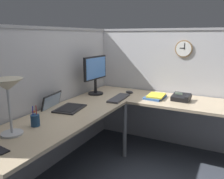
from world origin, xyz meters
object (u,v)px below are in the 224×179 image
Objects in this scene: laptop at (62,106)px; book_stack at (155,96)px; keyboard at (119,98)px; pen_cup at (35,120)px; office_phone at (182,98)px; monitor at (95,72)px; computer_mouse at (129,92)px; desk_lamp_dome at (8,89)px; wall_clock at (184,49)px.

book_stack is at bearing -41.57° from laptop.
keyboard is at bearing -31.36° from laptop.
pen_cup is at bearing 163.51° from keyboard.
book_stack is at bearing 95.48° from office_phone.
pen_cup is 1.51m from book_stack.
office_phone reaches higher than keyboard.
computer_mouse is (0.25, -0.38, -0.28)m from monitor.
keyboard is at bearing 122.03° from book_stack.
computer_mouse reaches higher than keyboard.
monitor reaches higher than keyboard.
keyboard is 0.32m from computer_mouse.
book_stack is (1.36, -0.64, -0.03)m from pen_cup.
keyboard is 0.97× the size of desk_lamp_dome.
monitor is at bearing 102.21° from book_stack.
laptop is 0.73m from keyboard.
desk_lamp_dome is 0.38m from pen_cup.
laptop is at bearing -179.96° from monitor.
book_stack is 1.36× the size of wall_clock.
laptop is at bearing 138.43° from book_stack.
wall_clock is (0.35, 0.08, 0.55)m from office_phone.
monitor is 1.12× the size of desk_lamp_dome.
laptop is at bearing 158.18° from computer_mouse.
monitor is 0.75m from laptop.
wall_clock reaches higher than book_stack.
pen_cup is at bearing -174.30° from monitor.
desk_lamp_dome is at bearing -173.08° from laptop.
monitor is 2.78× the size of pen_cup.
pen_cup reaches higher than keyboard.
laptop is 4.12× the size of computer_mouse.
pen_cup is at bearing 169.84° from computer_mouse.
laptop is 1.00× the size of keyboard.
laptop is 0.80m from desk_lamp_dome.
office_phone is at bearing -34.49° from pen_cup.
desk_lamp_dome is 2.47× the size of pen_cup.
keyboard is 1.44× the size of book_stack.
desk_lamp_dome is 1.49× the size of book_stack.
laptop is 0.51m from pen_cup.
laptop reaches higher than computer_mouse.
monitor is at bearing 3.54° from desk_lamp_dome.
book_stack is (1.58, -0.68, -0.34)m from desk_lamp_dome.
desk_lamp_dome is 2.03× the size of office_phone.
pen_cup reaches higher than computer_mouse.
desk_lamp_dome reaches higher than book_stack.
book_stack is at bearing 148.39° from wall_clock.
laptop is 1.44× the size of book_stack.
computer_mouse is at bearing 78.24° from book_stack.
wall_clock is at bearing -64.37° from computer_mouse.
desk_lamp_dome is at bearing -176.46° from monitor.
wall_clock is (0.38, -0.23, 0.57)m from book_stack.
wall_clock is (0.62, -0.62, 0.58)m from keyboard.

